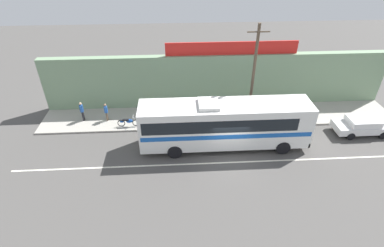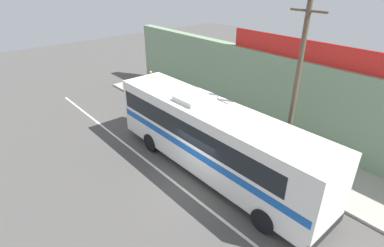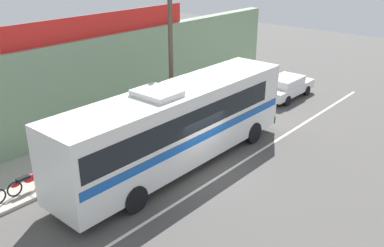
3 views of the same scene
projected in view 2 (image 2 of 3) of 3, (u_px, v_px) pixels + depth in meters
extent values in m
plane|color=#4F4C49|center=(197.00, 183.00, 14.47)|extent=(70.00, 70.00, 0.00)
cube|color=#A8A399|center=(263.00, 145.00, 17.46)|extent=(30.00, 3.60, 0.14)
cube|color=gray|center=(290.00, 99.00, 17.65)|extent=(30.00, 0.70, 4.80)
cube|color=red|center=(317.00, 52.00, 15.54)|extent=(11.12, 0.12, 1.10)
cube|color=silver|center=(184.00, 190.00, 14.01)|extent=(30.00, 0.14, 0.01)
cube|color=white|center=(212.00, 137.00, 14.39)|extent=(12.17, 2.49, 3.10)
cube|color=black|center=(205.00, 124.00, 14.47)|extent=(10.71, 2.51, 0.96)
cube|color=#1956B2|center=(212.00, 143.00, 14.53)|extent=(11.93, 2.51, 0.36)
cube|color=black|center=(337.00, 193.00, 10.11)|extent=(0.04, 2.24, 1.40)
cube|color=black|center=(326.00, 232.00, 10.95)|extent=(0.12, 2.49, 0.36)
cube|color=silver|center=(195.00, 98.00, 14.45)|extent=(1.40, 1.74, 0.24)
cylinder|color=black|center=(297.00, 194.00, 12.95)|extent=(1.04, 0.32, 1.04)
cylinder|color=black|center=(264.00, 220.00, 11.61)|extent=(1.04, 0.32, 1.04)
cylinder|color=black|center=(183.00, 129.00, 18.20)|extent=(1.04, 0.32, 1.04)
cylinder|color=black|center=(151.00, 142.00, 16.85)|extent=(1.04, 0.32, 1.04)
cylinder|color=brown|center=(295.00, 94.00, 13.29)|extent=(0.22, 0.22, 8.20)
cylinder|color=brown|center=(309.00, 11.00, 11.69)|extent=(1.60, 0.10, 0.10)
torus|color=black|center=(174.00, 107.00, 21.30)|extent=(0.62, 0.06, 0.62)
torus|color=black|center=(164.00, 102.00, 22.11)|extent=(0.62, 0.06, 0.62)
cylinder|color=silver|center=(173.00, 103.00, 21.21)|extent=(0.34, 0.04, 0.65)
cylinder|color=silver|center=(172.00, 99.00, 21.13)|extent=(0.03, 0.56, 0.03)
ellipsoid|color=#1E51B2|center=(169.00, 103.00, 21.58)|extent=(0.56, 0.22, 0.34)
cube|color=black|center=(167.00, 100.00, 21.71)|extent=(0.52, 0.20, 0.10)
ellipsoid|color=#1E51B2|center=(164.00, 101.00, 22.00)|extent=(0.36, 0.14, 0.16)
torus|color=black|center=(191.00, 116.00, 20.05)|extent=(0.62, 0.06, 0.62)
torus|color=black|center=(180.00, 110.00, 20.87)|extent=(0.62, 0.06, 0.62)
cylinder|color=silver|center=(190.00, 111.00, 19.97)|extent=(0.34, 0.04, 0.65)
cylinder|color=silver|center=(189.00, 107.00, 19.89)|extent=(0.03, 0.56, 0.03)
ellipsoid|color=red|center=(186.00, 111.00, 20.34)|extent=(0.56, 0.22, 0.34)
cube|color=black|center=(183.00, 108.00, 20.47)|extent=(0.52, 0.20, 0.10)
ellipsoid|color=red|center=(180.00, 109.00, 20.77)|extent=(0.36, 0.14, 0.16)
cylinder|color=brown|center=(165.00, 93.00, 23.60)|extent=(0.13, 0.13, 0.77)
cylinder|color=brown|center=(163.00, 93.00, 23.49)|extent=(0.13, 0.13, 0.77)
cylinder|color=#23519E|center=(164.00, 85.00, 23.24)|extent=(0.30, 0.30, 0.58)
sphere|color=#A37556|center=(164.00, 80.00, 23.04)|extent=(0.21, 0.21, 0.21)
cylinder|color=#23519E|center=(166.00, 84.00, 23.34)|extent=(0.08, 0.08, 0.53)
cylinder|color=#23519E|center=(162.00, 85.00, 23.11)|extent=(0.08, 0.08, 0.53)
cylinder|color=black|center=(152.00, 85.00, 25.02)|extent=(0.13, 0.13, 0.82)
cylinder|color=black|center=(151.00, 86.00, 24.91)|extent=(0.13, 0.13, 0.82)
cylinder|color=#23519E|center=(151.00, 77.00, 24.63)|extent=(0.30, 0.30, 0.62)
sphere|color=tan|center=(151.00, 72.00, 24.43)|extent=(0.22, 0.22, 0.22)
cylinder|color=#23519E|center=(153.00, 77.00, 24.74)|extent=(0.08, 0.08, 0.57)
cylinder|color=#23519E|center=(149.00, 78.00, 24.50)|extent=(0.08, 0.08, 0.57)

